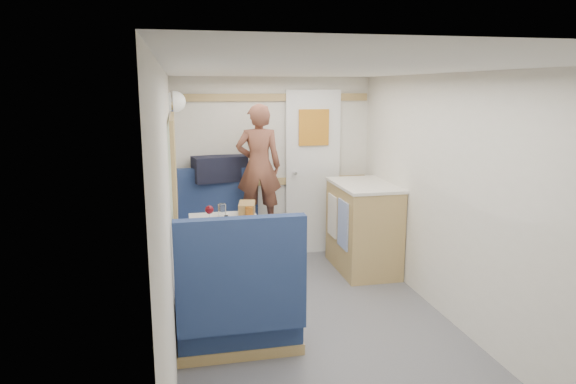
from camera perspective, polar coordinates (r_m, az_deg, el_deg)
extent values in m
plane|color=#515156|center=(3.97, 4.62, -16.91)|extent=(4.50, 4.50, 0.00)
plane|color=silver|center=(3.49, 5.17, 13.36)|extent=(4.50, 4.50, 0.00)
cube|color=silver|center=(5.74, -1.66, 2.67)|extent=(2.20, 0.02, 2.00)
cube|color=silver|center=(3.45, -12.92, -3.65)|extent=(0.02, 4.50, 2.00)
cube|color=silver|center=(4.05, 19.94, -1.80)|extent=(0.02, 4.50, 2.00)
cube|color=#A28449|center=(5.75, -1.61, 1.17)|extent=(2.15, 0.02, 0.08)
cube|color=#A28449|center=(5.66, -1.67, 10.47)|extent=(2.15, 0.02, 0.08)
cube|color=gray|center=(4.38, -12.68, 2.91)|extent=(0.04, 1.30, 0.72)
cube|color=white|center=(5.82, 2.76, 2.09)|extent=(0.62, 0.04, 1.86)
cube|color=gold|center=(5.73, 2.89, 7.17)|extent=(0.34, 0.03, 0.40)
cylinder|color=silver|center=(5.72, 0.76, 2.13)|extent=(0.04, 0.10, 0.04)
cube|color=white|center=(4.51, -6.89, -3.80)|extent=(0.62, 0.92, 0.04)
cylinder|color=silver|center=(4.61, -6.78, -7.99)|extent=(0.08, 0.08, 0.66)
cylinder|color=silver|center=(4.73, -6.68, -11.82)|extent=(0.36, 0.36, 0.03)
cube|color=navy|center=(5.41, -7.56, -6.44)|extent=(0.88, 0.50, 0.45)
cube|color=navy|center=(5.56, -7.91, -1.40)|extent=(0.88, 0.10, 0.80)
cube|color=#A28449|center=(5.47, -7.51, -8.29)|extent=(0.90, 0.52, 0.08)
cube|color=navy|center=(3.92, -5.60, -13.58)|extent=(0.88, 0.50, 0.45)
cube|color=navy|center=(3.50, -5.20, -9.20)|extent=(0.88, 0.10, 0.80)
cube|color=#A28449|center=(4.00, -5.54, -15.98)|extent=(0.90, 0.52, 0.08)
cube|color=#A28449|center=(5.56, -8.01, 1.01)|extent=(0.90, 0.14, 0.04)
sphere|color=white|center=(5.18, -12.42, 9.78)|extent=(0.20, 0.20, 0.20)
cube|color=#A28449|center=(5.41, 8.33, -3.96)|extent=(0.54, 0.90, 0.90)
cube|color=silver|center=(5.31, 8.47, 0.78)|extent=(0.56, 0.92, 0.03)
cube|color=#5972B2|center=(5.13, 6.12, -3.61)|extent=(0.01, 0.30, 0.48)
cube|color=silver|center=(5.47, 4.95, -2.64)|extent=(0.01, 0.28, 0.44)
imported|color=brown|center=(5.30, -3.28, 2.88)|extent=(0.50, 0.36, 1.28)
cube|color=black|center=(5.53, -7.61, 2.59)|extent=(0.60, 0.38, 0.27)
cube|color=silver|center=(4.26, -5.01, -4.24)|extent=(0.30, 0.39, 0.02)
sphere|color=#EC550A|center=(4.27, -5.02, -3.65)|extent=(0.07, 0.07, 0.07)
cube|color=#EACD87|center=(4.25, -5.20, -3.96)|extent=(0.11, 0.08, 0.03)
cylinder|color=white|center=(4.51, -8.69, -3.53)|extent=(0.06, 0.06, 0.01)
cylinder|color=white|center=(4.50, -8.71, -2.89)|extent=(0.01, 0.01, 0.10)
sphere|color=#4A0710|center=(4.48, -8.74, -1.96)|extent=(0.08, 0.08, 0.08)
cylinder|color=white|center=(4.19, -9.12, -3.97)|extent=(0.07, 0.07, 0.11)
cylinder|color=white|center=(4.73, -7.34, -2.06)|extent=(0.08, 0.08, 0.12)
cylinder|color=brown|center=(4.66, -4.32, -2.30)|extent=(0.07, 0.07, 0.11)
cylinder|color=black|center=(4.44, -6.86, -3.16)|extent=(0.03, 0.03, 0.09)
cube|color=brown|center=(4.81, -4.59, -1.83)|extent=(0.19, 0.29, 0.11)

